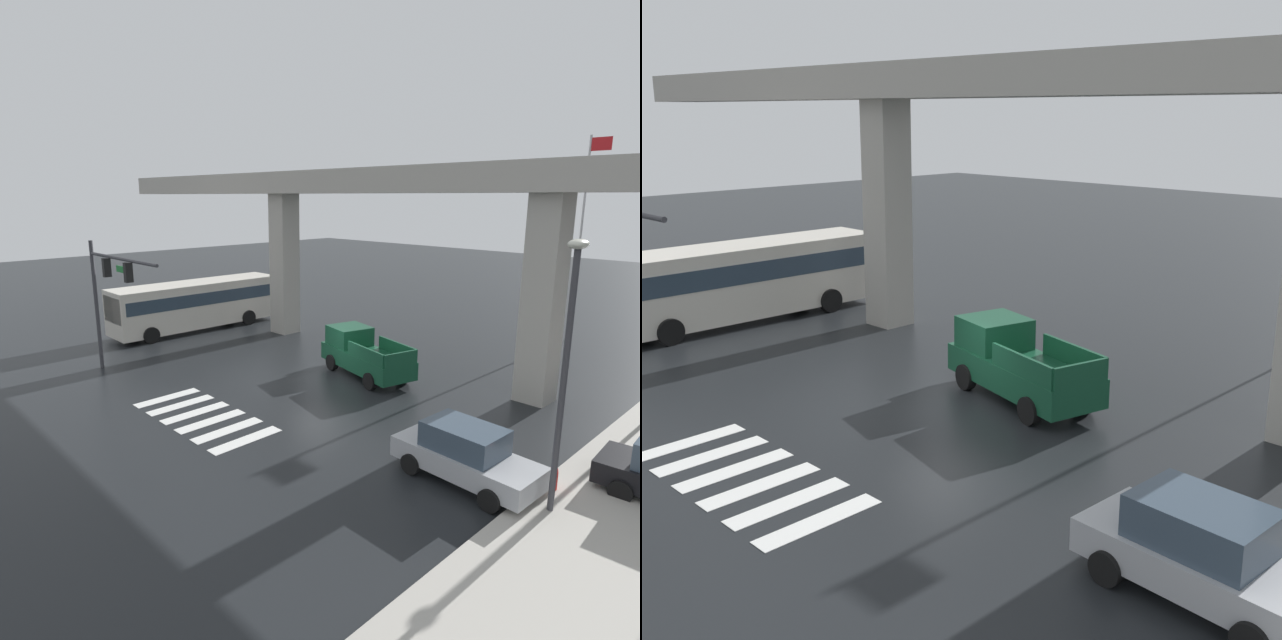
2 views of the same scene
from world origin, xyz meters
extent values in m
plane|color=black|center=(0.00, 0.00, 0.00)|extent=(120.00, 120.00, 0.00)
cube|color=silver|center=(-2.75, -5.92, 0.01)|extent=(0.55, 2.80, 0.01)
cube|color=silver|center=(-1.65, -5.92, 0.01)|extent=(0.55, 2.80, 0.01)
cube|color=silver|center=(-0.55, -5.92, 0.01)|extent=(0.55, 2.80, 0.01)
cube|color=silver|center=(0.55, -5.92, 0.01)|extent=(0.55, 2.80, 0.01)
cube|color=silver|center=(1.65, -5.92, 0.01)|extent=(0.55, 2.80, 0.01)
cube|color=silver|center=(2.75, -5.92, 0.01)|extent=(0.55, 2.80, 0.01)
cube|color=#ADA89E|center=(0.00, 4.88, 8.94)|extent=(48.25, 2.25, 1.20)
cube|color=#ADA89E|center=(-7.92, 4.88, 4.17)|extent=(1.30, 1.30, 8.34)
cube|color=#ADA89E|center=(7.92, 4.88, 4.17)|extent=(1.30, 1.30, 8.34)
cube|color=#14472D|center=(1.11, 2.19, 0.78)|extent=(5.40, 3.04, 0.80)
cube|color=#14472D|center=(-0.30, 2.53, 1.63)|extent=(2.06, 2.10, 0.90)
cube|color=#3F5160|center=(-0.76, 2.64, 1.63)|extent=(0.49, 1.65, 0.77)
cube|color=#14472D|center=(2.02, 1.07, 1.48)|extent=(2.60, 0.72, 0.60)
cube|color=#14472D|center=(2.43, 2.77, 1.48)|extent=(2.60, 0.72, 0.60)
cube|color=#14472D|center=(3.54, 1.61, 1.48)|extent=(0.51, 1.72, 0.60)
cylinder|color=black|center=(-0.64, 1.69, 0.38)|extent=(0.80, 0.45, 0.76)
cylinder|color=black|center=(-0.22, 3.44, 0.38)|extent=(0.80, 0.45, 0.76)
cylinder|color=black|center=(2.43, 0.94, 0.38)|extent=(0.80, 0.45, 0.76)
cylinder|color=black|center=(2.85, 2.70, 0.38)|extent=(0.80, 0.45, 0.76)
cube|color=beige|center=(-12.31, 1.40, 1.64)|extent=(2.65, 10.83, 2.70)
cube|color=#2D3D4C|center=(-12.31, 1.40, 2.11)|extent=(2.68, 10.29, 0.76)
cube|color=#2D3D4C|center=(-12.38, -3.96, 1.98)|extent=(2.25, 0.11, 1.49)
cylinder|color=black|center=(-11.14, -2.40, 0.48)|extent=(0.36, 0.96, 0.96)
cylinder|color=black|center=(-13.59, -2.37, 0.48)|extent=(0.36, 0.96, 0.96)
cylinder|color=black|center=(-11.04, 4.35, 0.48)|extent=(0.36, 0.96, 0.96)
cylinder|color=black|center=(-13.49, 4.38, 0.48)|extent=(0.36, 0.96, 0.96)
cylinder|color=black|center=(12.89, 0.97, 0.32)|extent=(0.65, 0.28, 0.64)
cylinder|color=black|center=(12.99, -0.76, 0.32)|extent=(0.65, 0.28, 0.64)
cube|color=#A8AAAF|center=(9.43, -2.85, 0.64)|extent=(4.36, 1.92, 0.64)
cube|color=#384756|center=(9.33, -2.84, 1.34)|extent=(2.29, 1.58, 0.76)
cylinder|color=black|center=(10.80, -2.04, 0.32)|extent=(0.65, 0.26, 0.64)
cylinder|color=black|center=(10.73, -3.76, 0.32)|extent=(0.65, 0.26, 0.64)
cylinder|color=black|center=(8.13, -1.94, 0.32)|extent=(0.65, 0.26, 0.64)
cylinder|color=black|center=(8.07, -3.66, 0.32)|extent=(0.65, 0.26, 0.64)
cylinder|color=#38383D|center=(-8.66, -6.23, 3.10)|extent=(0.18, 0.18, 6.20)
cylinder|color=#38383D|center=(-5.46, -6.23, 5.60)|extent=(6.40, 0.14, 0.14)
cube|color=black|center=(-7.06, -6.23, 5.08)|extent=(0.24, 0.32, 0.84)
sphere|color=orange|center=(-7.06, -6.23, 5.08)|extent=(0.17, 0.17, 0.17)
cube|color=black|center=(-4.86, -6.23, 5.08)|extent=(0.24, 0.32, 0.84)
sphere|color=orange|center=(-4.86, -6.23, 5.08)|extent=(0.17, 0.17, 0.17)
cube|color=#19722D|center=(-5.45, -6.23, 5.15)|extent=(1.10, 0.04, 0.28)
cylinder|color=#38383D|center=(11.92, -2.76, 3.50)|extent=(0.16, 0.16, 7.00)
ellipsoid|color=beige|center=(11.92, -2.76, 7.12)|extent=(0.44, 0.70, 0.24)
cylinder|color=red|center=(11.52, -1.69, 0.35)|extent=(0.24, 0.24, 0.70)
sphere|color=red|center=(11.52, -1.69, 0.74)|extent=(0.22, 0.22, 0.22)
cylinder|color=silver|center=(5.00, 15.80, 5.72)|extent=(0.12, 0.12, 11.43)
cube|color=red|center=(5.55, 15.80, 10.93)|extent=(1.10, 0.04, 0.70)
camera|label=1|loc=(16.87, -15.90, 8.23)|focal=30.17mm
camera|label=2|loc=(14.86, -13.98, 7.96)|focal=44.48mm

